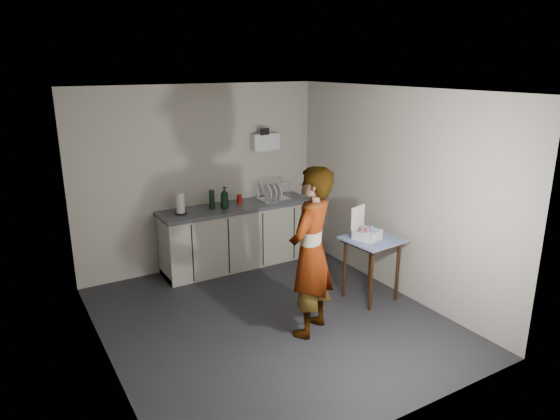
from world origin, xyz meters
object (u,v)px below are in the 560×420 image
soap_bottle (224,198)px  dark_bottle (212,199)px  dish_rack (273,195)px  standing_man (311,252)px  paper_towel (180,204)px  side_table (372,246)px  bakery_box (366,232)px  kitchen_counter (237,237)px  soda_can (239,199)px

soap_bottle → dark_bottle: (-0.16, 0.07, -0.02)m
dark_bottle → dish_rack: 0.97m
standing_man → paper_towel: standing_man is taller
side_table → dark_bottle: 2.31m
soap_bottle → dark_bottle: bearing=157.3°
side_table → bakery_box: (-0.08, 0.04, 0.19)m
paper_towel → bakery_box: 2.49m
paper_towel → soap_bottle: bearing=-5.6°
kitchen_counter → bakery_box: size_ratio=5.74×
standing_man → bakery_box: standing_man is taller
standing_man → soap_bottle: bearing=-120.2°
kitchen_counter → side_table: kitchen_counter is taller
side_table → dish_rack: dish_rack is taller
kitchen_counter → dark_bottle: bearing=177.9°
standing_man → kitchen_counter: bearing=-125.7°
paper_towel → bakery_box: (1.70, -1.82, -0.16)m
standing_man → soap_bottle: 2.08m
side_table → dish_rack: (-0.34, 1.84, 0.28)m
paper_towel → dish_rack: 1.43m
paper_towel → standing_man: bearing=-72.5°
soap_bottle → paper_towel: bearing=174.4°
soda_can → standing_man: bearing=-95.9°
bakery_box → soap_bottle: bearing=103.8°
paper_towel → dish_rack: size_ratio=0.68×
side_table → dish_rack: size_ratio=1.87×
standing_man → soda_can: (0.23, 2.17, 0.05)m
standing_man → soap_bottle: (-0.05, 2.07, 0.13)m
dish_rack → paper_towel: bearing=179.2°
side_table → kitchen_counter: bearing=111.9°
side_table → standing_man: (-1.10, -0.28, 0.23)m
dish_rack → bakery_box: 1.82m
soap_bottle → dish_rack: (0.81, 0.04, -0.09)m
standing_man → paper_towel: (-0.67, 2.14, 0.12)m
side_table → dark_bottle: dark_bottle is taller
standing_man → soda_can: size_ratio=13.52×
soap_bottle → soda_can: size_ratio=2.25×
soap_bottle → soda_can: (0.28, 0.10, -0.09)m
dish_rack → bakery_box: dish_rack is taller
standing_man → soda_can: bearing=-127.5°
soap_bottle → standing_man: bearing=-88.6°
dish_rack → soda_can: bearing=174.1°
side_table → paper_towel: paper_towel is taller
side_table → paper_towel: size_ratio=2.74×
soap_bottle → dish_rack: 0.82m
soda_can → dark_bottle: (-0.44, -0.03, 0.07)m
soap_bottle → dish_rack: soap_bottle is taller
soap_bottle → bakery_box: bearing=-58.6°
soda_can → paper_towel: size_ratio=0.47×
kitchen_counter → standing_man: standing_man is taller
soap_bottle → paper_towel: soap_bottle is taller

